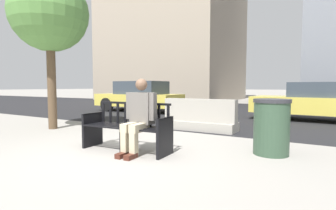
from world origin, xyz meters
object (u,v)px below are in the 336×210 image
street_bench (127,129)px  seated_person (139,114)px  street_tree (50,14)px  jersey_barrier_centre (199,117)px  car_sedan_mid (316,102)px  trash_bin (271,127)px  car_taxi_near (140,96)px

street_bench → seated_person: size_ratio=1.30×
seated_person → street_tree: bearing=166.1°
seated_person → jersey_barrier_centre: (-0.11, 2.84, -0.35)m
seated_person → car_sedan_mid: car_sedan_mid is taller
jersey_barrier_centre → car_sedan_mid: size_ratio=0.49×
car_sedan_mid → trash_bin: size_ratio=4.28×
seated_person → car_sedan_mid: 7.07m
car_taxi_near → trash_bin: car_taxi_near is taller
street_bench → seated_person: (0.32, -0.04, 0.29)m
trash_bin → car_taxi_near: bearing=142.6°
street_bench → seated_person: seated_person is taller
seated_person → car_taxi_near: 7.87m
jersey_barrier_centre → car_taxi_near: (-4.62, 3.44, 0.37)m
street_tree → car_taxi_near: size_ratio=1.04×
car_taxi_near → seated_person: bearing=-53.0°
street_bench → car_sedan_mid: bearing=66.4°
car_taxi_near → car_sedan_mid: (7.28, 0.31, -0.05)m
car_sedan_mid → jersey_barrier_centre: bearing=-125.3°
street_bench → street_tree: 4.44m
trash_bin → street_bench: bearing=-155.3°
car_taxi_near → trash_bin: 8.50m
street_bench → car_taxi_near: size_ratio=0.42×
street_tree → car_taxi_near: 5.98m
jersey_barrier_centre → trash_bin: trash_bin is taller
seated_person → jersey_barrier_centre: size_ratio=0.65×
jersey_barrier_centre → trash_bin: 2.74m
jersey_barrier_centre → street_tree: size_ratio=0.48×
seated_person → trash_bin: bearing=29.0°
jersey_barrier_centre → car_taxi_near: car_taxi_near is taller
car_sedan_mid → street_tree: bearing=-137.7°
jersey_barrier_centre → trash_bin: (2.12, -1.73, 0.14)m
seated_person → trash_bin: seated_person is taller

